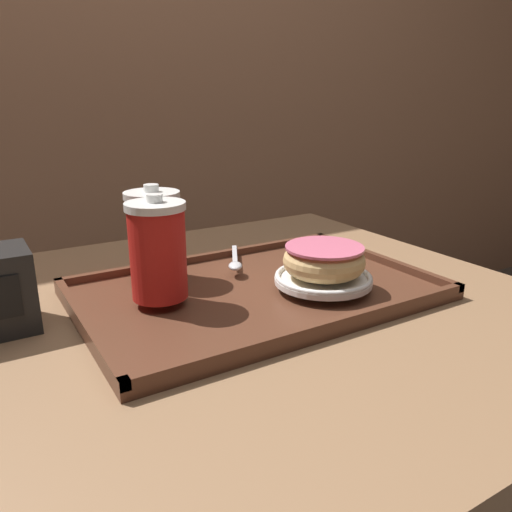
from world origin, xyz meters
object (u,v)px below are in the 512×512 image
coffee_cup_front (158,250)px  coffee_cup_rear (154,233)px  donut_chocolate_glazed (324,260)px  spoon (235,263)px

coffee_cup_front → coffee_cup_rear: bearing=72.7°
coffee_cup_rear → donut_chocolate_glazed: (0.20, -0.17, -0.03)m
coffee_cup_front → coffee_cup_rear: size_ratio=1.03×
coffee_cup_rear → donut_chocolate_glazed: coffee_cup_rear is taller
coffee_cup_rear → coffee_cup_front: bearing=-107.3°
coffee_cup_front → spoon: 0.18m
spoon → donut_chocolate_glazed: bearing=56.0°
donut_chocolate_glazed → coffee_cup_front: bearing=162.0°
coffee_cup_front → donut_chocolate_glazed: size_ratio=1.18×
coffee_cup_front → spoon: (0.15, 0.06, -0.06)m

